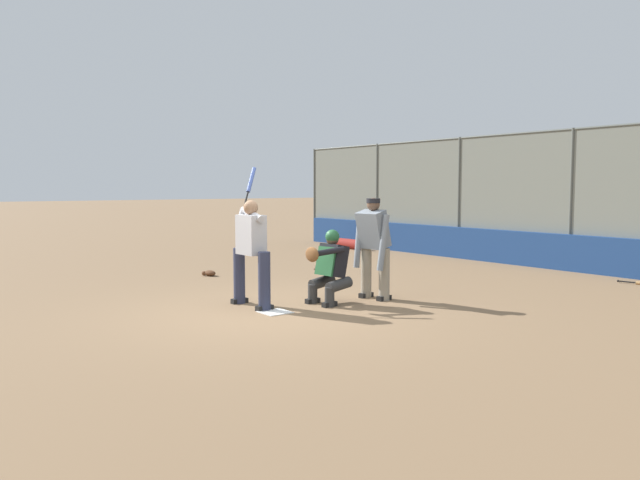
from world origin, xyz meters
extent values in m
plane|color=#846647|center=(0.00, 0.00, 0.00)|extent=(160.00, 160.00, 0.00)
cube|color=white|center=(0.00, 0.00, 0.01)|extent=(0.43, 0.43, 0.01)
cylinder|color=#515651|center=(0.00, -8.03, 1.62)|extent=(0.08, 0.08, 3.24)
cylinder|color=#515651|center=(3.28, -8.03, 1.62)|extent=(0.08, 0.08, 3.24)
cylinder|color=#515651|center=(6.57, -8.03, 1.62)|extent=(0.08, 0.08, 3.24)
cylinder|color=#515651|center=(9.85, -8.03, 1.62)|extent=(0.08, 0.08, 3.24)
cube|color=gray|center=(0.00, -8.03, 1.62)|extent=(19.70, 0.01, 3.24)
cylinder|color=#515651|center=(0.00, -8.03, 3.21)|extent=(19.70, 0.06, 0.06)
cube|color=navy|center=(0.00, -7.93, 0.42)|extent=(19.31, 0.18, 0.83)
cube|color=slate|center=(2.80, -10.61, 0.06)|extent=(13.79, 3.05, 0.12)
cube|color=slate|center=(2.80, -9.51, 0.22)|extent=(13.79, 0.55, 0.44)
cube|color=#B7BABC|center=(2.80, -9.51, 0.48)|extent=(13.79, 0.24, 0.08)
cube|color=slate|center=(2.80, -10.06, 0.38)|extent=(13.79, 0.55, 0.76)
cube|color=#B7BABC|center=(2.80, -10.06, 0.80)|extent=(13.79, 0.24, 0.08)
cube|color=slate|center=(2.80, -10.61, 0.54)|extent=(13.79, 0.55, 1.08)
cube|color=#B7BABC|center=(2.80, -10.61, 1.12)|extent=(13.79, 0.24, 0.08)
cube|color=slate|center=(2.80, -11.16, 0.70)|extent=(13.79, 0.55, 1.40)
cube|color=#B7BABC|center=(2.80, -11.16, 1.44)|extent=(13.79, 0.24, 0.08)
cube|color=slate|center=(2.80, -11.71, 0.86)|extent=(13.79, 0.55, 1.72)
cube|color=#B7BABC|center=(2.80, -11.71, 1.76)|extent=(13.79, 0.24, 0.08)
cylinder|color=#2D334C|center=(0.23, 0.04, 0.46)|extent=(0.19, 0.19, 0.92)
cube|color=black|center=(0.23, 0.04, 0.04)|extent=(0.11, 0.28, 0.08)
cylinder|color=#2D334C|center=(1.00, 0.05, 0.46)|extent=(0.19, 0.19, 0.92)
cube|color=black|center=(1.00, 0.05, 0.04)|extent=(0.11, 0.28, 0.08)
cube|color=#B7B7BC|center=(0.62, 0.05, 1.16)|extent=(0.50, 0.29, 0.63)
sphere|color=#936B4C|center=(0.62, 0.05, 1.59)|extent=(0.23, 0.23, 0.23)
cylinder|color=#B7B7BC|center=(0.62, 0.02, 1.48)|extent=(0.64, 0.15, 0.24)
cylinder|color=#B7B7BC|center=(0.92, 0.03, 1.48)|extent=(0.13, 0.16, 0.17)
sphere|color=black|center=(0.92, 0.00, 1.55)|extent=(0.04, 0.04, 0.04)
cylinder|color=black|center=(0.98, -0.07, 1.69)|extent=(0.14, 0.19, 0.30)
cylinder|color=#334789|center=(1.10, -0.25, 2.03)|extent=(0.23, 0.29, 0.43)
cylinder|color=#333333|center=(-0.14, -0.94, 0.16)|extent=(0.16, 0.16, 0.31)
cylinder|color=#333333|center=(-0.13, -1.15, 0.33)|extent=(0.21, 0.49, 0.24)
cube|color=black|center=(-0.14, -0.94, 0.04)|extent=(0.12, 0.27, 0.08)
cylinder|color=#333333|center=(0.27, -0.92, 0.16)|extent=(0.16, 0.16, 0.31)
cylinder|color=#333333|center=(0.29, -1.12, 0.33)|extent=(0.21, 0.49, 0.24)
cube|color=black|center=(0.27, -0.92, 0.04)|extent=(0.12, 0.27, 0.08)
cube|color=black|center=(0.08, -1.18, 0.71)|extent=(0.48, 0.40, 0.57)
cube|color=#235B33|center=(0.07, -1.03, 0.71)|extent=(0.42, 0.17, 0.47)
sphere|color=brown|center=(0.08, -1.18, 1.07)|extent=(0.21, 0.21, 0.21)
sphere|color=#235B33|center=(0.08, -1.18, 1.10)|extent=(0.23, 0.23, 0.23)
cylinder|color=black|center=(-0.10, -0.94, 0.88)|extent=(0.26, 0.55, 0.16)
ellipsoid|color=brown|center=(-0.02, -0.69, 0.85)|extent=(0.31, 0.12, 0.24)
cylinder|color=brown|center=(0.36, -1.16, 0.74)|extent=(0.12, 0.32, 0.45)
cylinder|color=gray|center=(-0.24, -2.03, 0.44)|extent=(0.18, 0.18, 0.88)
cube|color=black|center=(-0.24, -2.03, 0.04)|extent=(0.14, 0.29, 0.08)
cylinder|color=gray|center=(0.16, -1.98, 0.44)|extent=(0.18, 0.18, 0.88)
cube|color=black|center=(0.16, -1.98, 0.04)|extent=(0.14, 0.29, 0.08)
cube|color=gray|center=(-0.05, -1.95, 1.20)|extent=(0.53, 0.48, 0.68)
sphere|color=brown|center=(-0.05, -1.95, 1.62)|extent=(0.22, 0.22, 0.22)
cylinder|color=black|center=(-0.05, -1.95, 1.68)|extent=(0.23, 0.23, 0.08)
cylinder|color=gray|center=(-0.33, -1.92, 0.99)|extent=(0.13, 0.24, 0.94)
cylinder|color=gray|center=(0.22, -1.85, 0.99)|extent=(0.18, 0.25, 0.94)
sphere|color=black|center=(-1.63, -7.12, 0.03)|extent=(0.04, 0.04, 0.04)
cylinder|color=black|center=(-1.79, -7.15, 0.03)|extent=(0.34, 0.09, 0.03)
ellipsoid|color=#56331E|center=(4.16, -1.02, 0.06)|extent=(0.33, 0.21, 0.12)
ellipsoid|color=#56331E|center=(4.25, -0.92, 0.05)|extent=(0.12, 0.09, 0.09)
cylinder|color=maroon|center=(6.83, -7.20, 0.15)|extent=(1.06, 0.30, 0.30)
sphere|color=maroon|center=(6.30, -7.20, 0.15)|extent=(0.30, 0.30, 0.30)
sphere|color=maroon|center=(7.36, -7.20, 0.15)|extent=(0.30, 0.30, 0.30)
camera|label=1|loc=(-7.92, 5.10, 1.92)|focal=35.00mm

